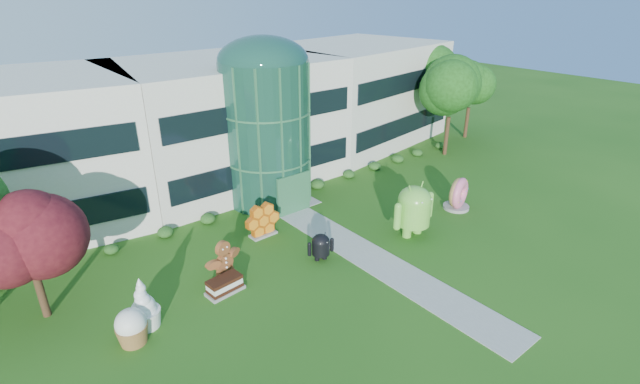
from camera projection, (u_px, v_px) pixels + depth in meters
ground at (390, 269)px, 25.50m from camera, size 140.00×140.00×0.00m
building at (225, 120)px, 36.40m from camera, size 46.00×15.00×9.30m
atrium at (267, 134)px, 32.03m from camera, size 6.00×6.00×9.80m
walkway at (365, 254)px, 26.91m from camera, size 2.40×20.00×0.04m
tree_red at (32, 261)px, 20.71m from camera, size 4.00×4.00×6.00m
trees_backdrop at (259, 140)px, 33.03m from camera, size 52.00×8.00×8.40m
android_green at (414, 207)px, 28.32m from camera, size 3.48×2.42×3.80m
android_black at (321, 245)px, 26.03m from camera, size 1.90×1.55×1.87m
donut at (458, 193)px, 32.01m from camera, size 2.43×1.61×2.31m
gingerbread at (224, 261)px, 24.10m from camera, size 2.73×1.67×2.36m
ice_cream_sandwich at (225, 285)px, 23.41m from camera, size 1.99×1.14×0.85m
honeycomb at (263, 221)px, 28.57m from camera, size 2.50×0.96×1.94m
froyo at (143, 303)px, 20.72m from camera, size 1.69×1.69×2.55m
cupcake at (131, 327)px, 19.91m from camera, size 1.50×1.50×1.71m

